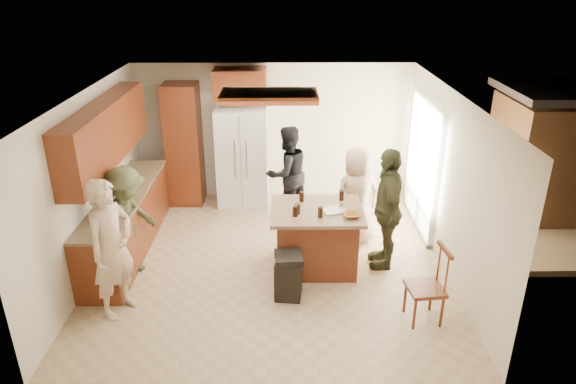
{
  "coord_description": "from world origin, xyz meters",
  "views": [
    {
      "loc": [
        0.21,
        -6.6,
        3.98
      ],
      "look_at": [
        0.25,
        -0.06,
        1.15
      ],
      "focal_mm": 32.0,
      "sensor_mm": 36.0,
      "label": 1
    }
  ],
  "objects_px": {
    "person_behind_left": "(287,173)",
    "person_behind_right": "(357,196)",
    "refrigerator": "(243,157)",
    "spindle_chair": "(427,288)",
    "trash_bin": "(288,276)",
    "person_front_left": "(112,249)",
    "person_side_right": "(387,209)",
    "person_counter": "(128,222)",
    "kitchen_island": "(316,238)"
  },
  "relations": [
    {
      "from": "spindle_chair",
      "to": "trash_bin",
      "type": "bearing_deg",
      "value": 163.34
    },
    {
      "from": "refrigerator",
      "to": "kitchen_island",
      "type": "xyz_separation_m",
      "value": [
        1.2,
        -2.28,
        -0.43
      ]
    },
    {
      "from": "person_behind_right",
      "to": "kitchen_island",
      "type": "distance_m",
      "value": 1.07
    },
    {
      "from": "person_behind_left",
      "to": "kitchen_island",
      "type": "relative_size",
      "value": 1.28
    },
    {
      "from": "person_side_right",
      "to": "kitchen_island",
      "type": "distance_m",
      "value": 1.09
    },
    {
      "from": "refrigerator",
      "to": "person_front_left",
      "type": "bearing_deg",
      "value": -111.94
    },
    {
      "from": "person_behind_left",
      "to": "kitchen_island",
      "type": "bearing_deg",
      "value": 70.57
    },
    {
      "from": "person_behind_right",
      "to": "person_side_right",
      "type": "distance_m",
      "value": 0.77
    },
    {
      "from": "person_behind_left",
      "to": "spindle_chair",
      "type": "height_order",
      "value": "person_behind_left"
    },
    {
      "from": "person_behind_left",
      "to": "trash_bin",
      "type": "xyz_separation_m",
      "value": [
        0.0,
        -2.39,
        -0.5
      ]
    },
    {
      "from": "person_behind_left",
      "to": "person_side_right",
      "type": "xyz_separation_m",
      "value": [
        1.4,
        -1.57,
        0.07
      ]
    },
    {
      "from": "person_front_left",
      "to": "person_side_right",
      "type": "relative_size",
      "value": 1.01
    },
    {
      "from": "person_front_left",
      "to": "spindle_chair",
      "type": "bearing_deg",
      "value": -65.37
    },
    {
      "from": "trash_bin",
      "to": "refrigerator",
      "type": "bearing_deg",
      "value": 104.93
    },
    {
      "from": "person_front_left",
      "to": "spindle_chair",
      "type": "distance_m",
      "value": 3.83
    },
    {
      "from": "refrigerator",
      "to": "spindle_chair",
      "type": "relative_size",
      "value": 1.81
    },
    {
      "from": "person_behind_right",
      "to": "person_counter",
      "type": "distance_m",
      "value": 3.4
    },
    {
      "from": "person_counter",
      "to": "person_behind_left",
      "type": "bearing_deg",
      "value": -28.34
    },
    {
      "from": "refrigerator",
      "to": "kitchen_island",
      "type": "relative_size",
      "value": 1.41
    },
    {
      "from": "person_front_left",
      "to": "person_behind_right",
      "type": "xyz_separation_m",
      "value": [
        3.2,
        1.81,
        -0.11
      ]
    },
    {
      "from": "kitchen_island",
      "to": "spindle_chair",
      "type": "height_order",
      "value": "spindle_chair"
    },
    {
      "from": "person_front_left",
      "to": "refrigerator",
      "type": "distance_m",
      "value": 3.56
    },
    {
      "from": "trash_bin",
      "to": "spindle_chair",
      "type": "xyz_separation_m",
      "value": [
        1.67,
        -0.5,
        0.13
      ]
    },
    {
      "from": "person_front_left",
      "to": "refrigerator",
      "type": "height_order",
      "value": "refrigerator"
    },
    {
      "from": "person_front_left",
      "to": "spindle_chair",
      "type": "xyz_separation_m",
      "value": [
        3.8,
        -0.2,
        -0.45
      ]
    },
    {
      "from": "person_side_right",
      "to": "person_counter",
      "type": "distance_m",
      "value": 3.61
    },
    {
      "from": "person_side_right",
      "to": "person_counter",
      "type": "height_order",
      "value": "person_side_right"
    },
    {
      "from": "person_behind_left",
      "to": "trash_bin",
      "type": "bearing_deg",
      "value": 57.0
    },
    {
      "from": "person_behind_left",
      "to": "trash_bin",
      "type": "relative_size",
      "value": 2.61
    },
    {
      "from": "person_side_right",
      "to": "person_front_left",
      "type": "bearing_deg",
      "value": -69.2
    },
    {
      "from": "kitchen_island",
      "to": "trash_bin",
      "type": "relative_size",
      "value": 2.03
    },
    {
      "from": "trash_bin",
      "to": "person_side_right",
      "type": "bearing_deg",
      "value": 30.36
    },
    {
      "from": "person_behind_left",
      "to": "person_counter",
      "type": "distance_m",
      "value": 2.84
    },
    {
      "from": "refrigerator",
      "to": "person_side_right",
      "type": "bearing_deg",
      "value": -44.84
    },
    {
      "from": "person_front_left",
      "to": "person_behind_left",
      "type": "xyz_separation_m",
      "value": [
        2.13,
        2.68,
        -0.08
      ]
    },
    {
      "from": "person_side_right",
      "to": "spindle_chair",
      "type": "xyz_separation_m",
      "value": [
        0.27,
        -1.32,
        -0.44
      ]
    },
    {
      "from": "refrigerator",
      "to": "trash_bin",
      "type": "relative_size",
      "value": 2.86
    },
    {
      "from": "trash_bin",
      "to": "spindle_chair",
      "type": "height_order",
      "value": "spindle_chair"
    },
    {
      "from": "person_behind_left",
      "to": "person_behind_right",
      "type": "height_order",
      "value": "person_behind_left"
    },
    {
      "from": "person_front_left",
      "to": "person_behind_left",
      "type": "height_order",
      "value": "person_front_left"
    },
    {
      "from": "person_behind_left",
      "to": "trash_bin",
      "type": "distance_m",
      "value": 2.44
    },
    {
      "from": "person_front_left",
      "to": "spindle_chair",
      "type": "height_order",
      "value": "person_front_left"
    },
    {
      "from": "person_front_left",
      "to": "trash_bin",
      "type": "xyz_separation_m",
      "value": [
        2.13,
        0.3,
        -0.58
      ]
    },
    {
      "from": "person_front_left",
      "to": "person_side_right",
      "type": "bearing_deg",
      "value": -44.78
    },
    {
      "from": "person_counter",
      "to": "trash_bin",
      "type": "distance_m",
      "value": 2.34
    },
    {
      "from": "person_counter",
      "to": "kitchen_island",
      "type": "bearing_deg",
      "value": -64.49
    },
    {
      "from": "person_counter",
      "to": "spindle_chair",
      "type": "bearing_deg",
      "value": -83.19
    },
    {
      "from": "trash_bin",
      "to": "spindle_chair",
      "type": "bearing_deg",
      "value": -16.66
    },
    {
      "from": "person_side_right",
      "to": "refrigerator",
      "type": "height_order",
      "value": "refrigerator"
    },
    {
      "from": "person_side_right",
      "to": "person_behind_left",
      "type": "bearing_deg",
      "value": -134.97
    }
  ]
}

